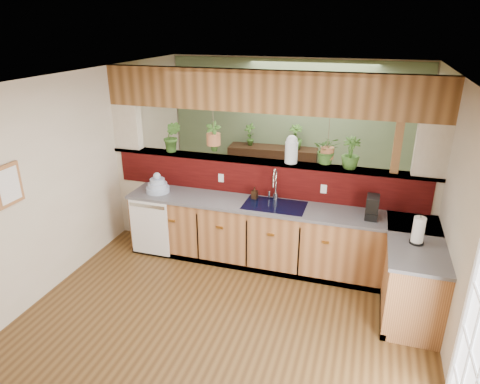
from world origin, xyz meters
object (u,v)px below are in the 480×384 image
(dish_stack, at_px, (158,186))
(shelving_console, at_px, (272,175))
(paper_towel, at_px, (418,231))
(faucet, at_px, (275,184))
(coffee_maker, at_px, (372,208))
(soap_dispenser, at_px, (255,193))
(glass_jar, at_px, (291,149))

(dish_stack, xyz_separation_m, shelving_console, (1.15, 2.30, -0.49))
(dish_stack, distance_m, paper_towel, 3.48)
(faucet, height_order, coffee_maker, faucet)
(soap_dispenser, bearing_deg, coffee_maker, -6.16)
(glass_jar, distance_m, shelving_console, 2.29)
(dish_stack, relative_size, coffee_maker, 1.18)
(dish_stack, xyz_separation_m, paper_towel, (3.43, -0.53, 0.06))
(soap_dispenser, distance_m, coffee_maker, 1.56)
(soap_dispenser, relative_size, paper_towel, 0.51)
(paper_towel, bearing_deg, coffee_maker, 132.93)
(shelving_console, bearing_deg, coffee_maker, -55.92)
(faucet, distance_m, shelving_console, 2.28)
(coffee_maker, bearing_deg, soap_dispenser, 175.35)
(soap_dispenser, bearing_deg, shelving_console, 96.50)
(faucet, xyz_separation_m, paper_towel, (1.77, -0.71, -0.10))
(coffee_maker, xyz_separation_m, shelving_console, (-1.79, 2.30, -0.53))
(dish_stack, height_order, soap_dispenser, dish_stack)
(faucet, height_order, glass_jar, glass_jar)
(coffee_maker, height_order, paper_towel, paper_towel)
(soap_dispenser, distance_m, glass_jar, 0.78)
(faucet, relative_size, paper_towel, 1.39)
(soap_dispenser, bearing_deg, dish_stack, -173.09)
(faucet, distance_m, soap_dispenser, 0.32)
(glass_jar, bearing_deg, soap_dispenser, -152.54)
(faucet, distance_m, coffee_maker, 1.29)
(faucet, bearing_deg, dish_stack, -173.87)
(dish_stack, bearing_deg, shelving_console, 63.47)
(soap_dispenser, distance_m, paper_towel, 2.16)
(glass_jar, bearing_deg, faucet, -126.92)
(dish_stack, xyz_separation_m, glass_jar, (1.83, 0.40, 0.59))
(dish_stack, distance_m, coffee_maker, 2.94)
(soap_dispenser, height_order, coffee_maker, coffee_maker)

